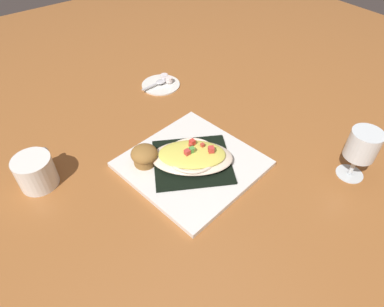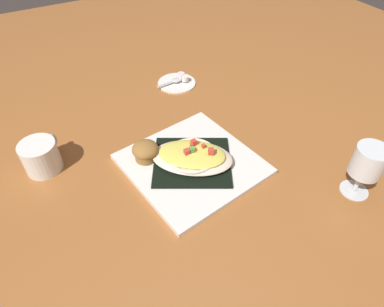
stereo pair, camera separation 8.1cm
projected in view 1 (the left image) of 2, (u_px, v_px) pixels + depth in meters
ground_plane at (192, 166)px, 0.84m from camera, size 2.60×2.60×0.00m
square_plate at (192, 164)px, 0.83m from camera, size 0.34×0.34×0.01m
folded_napkin at (192, 161)px, 0.83m from camera, size 0.24×0.25×0.01m
gratin_dish at (192, 156)px, 0.82m from camera, size 0.22×0.23×0.04m
muffin at (144, 155)px, 0.81m from camera, size 0.07×0.07×0.05m
coffee_mug at (37, 173)px, 0.77m from camera, size 0.10×0.10×0.08m
stemmed_glass at (362, 147)px, 0.76m from camera, size 0.07×0.07×0.13m
creamer_saucer at (161, 84)px, 1.11m from camera, size 0.13×0.13×0.01m
spoon at (159, 82)px, 1.10m from camera, size 0.03×0.09×0.01m
creamer_cup_0 at (169, 80)px, 1.10m from camera, size 0.02×0.02×0.02m
creamer_cup_1 at (164, 77)px, 1.12m from camera, size 0.02×0.02×0.02m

